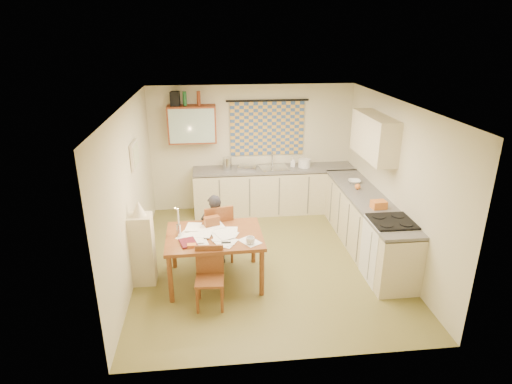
{
  "coord_description": "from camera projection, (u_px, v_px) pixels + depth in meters",
  "views": [
    {
      "loc": [
        -0.81,
        -6.0,
        3.49
      ],
      "look_at": [
        -0.14,
        0.2,
        1.1
      ],
      "focal_mm": 30.0,
      "sensor_mm": 36.0,
      "label": 1
    }
  ],
  "objects": [
    {
      "name": "curtain_rod",
      "position": [
        268.0,
        101.0,
        8.18
      ],
      "size": [
        1.6,
        0.04,
        0.04
      ],
      "primitive_type": "cylinder",
      "rotation": [
        0.0,
        1.57,
        0.0
      ],
      "color": "black",
      "rests_on": "wall_back"
    },
    {
      "name": "bottle_brown",
      "position": [
        199.0,
        98.0,
        7.91
      ],
      "size": [
        0.09,
        0.09,
        0.26
      ],
      "primitive_type": "cylinder",
      "rotation": [
        0.0,
        0.0,
        -0.27
      ],
      "color": "maroon",
      "rests_on": "wall_cabinet"
    },
    {
      "name": "upper_cabinet_right",
      "position": [
        374.0,
        137.0,
        6.93
      ],
      "size": [
        0.34,
        1.3,
        0.7
      ],
      "primitive_type": "cube",
      "color": "#C7B990",
      "rests_on": "wall_right"
    },
    {
      "name": "papers",
      "position": [
        212.0,
        235.0,
        6.03
      ],
      "size": [
        1.2,
        0.91,
        0.03
      ],
      "rotation": [
        0.0,
        0.0,
        0.02
      ],
      "color": "white",
      "rests_on": "dining_table"
    },
    {
      "name": "dish_rack",
      "position": [
        247.0,
        167.0,
        8.36
      ],
      "size": [
        0.41,
        0.38,
        0.06
      ],
      "primitive_type": "cube",
      "rotation": [
        0.0,
        0.0,
        -0.24
      ],
      "color": "silver",
      "rests_on": "counter_back"
    },
    {
      "name": "kettle",
      "position": [
        227.0,
        164.0,
        8.28
      ],
      "size": [
        0.22,
        0.22,
        0.24
      ],
      "primitive_type": "cylinder",
      "rotation": [
        0.0,
        0.0,
        -0.26
      ],
      "color": "silver",
      "rests_on": "counter_back"
    },
    {
      "name": "wall_right",
      "position": [
        394.0,
        182.0,
        6.65
      ],
      "size": [
        0.02,
        4.5,
        2.5
      ],
      "primitive_type": "cube",
      "color": "beige",
      "rests_on": "floor"
    },
    {
      "name": "sink",
      "position": [
        274.0,
        170.0,
        8.43
      ],
      "size": [
        0.6,
        0.52,
        0.1
      ],
      "primitive_type": "cube",
      "rotation": [
        0.0,
        0.0,
        0.13
      ],
      "color": "silver",
      "rests_on": "counter_back"
    },
    {
      "name": "magazine",
      "position": [
        180.0,
        244.0,
        5.78
      ],
      "size": [
        0.36,
        0.39,
        0.03
      ],
      "primitive_type": "imported",
      "rotation": [
        0.0,
        0.0,
        0.27
      ],
      "color": "maroon",
      "rests_on": "dining_table"
    },
    {
      "name": "framed_print",
      "position": [
        134.0,
        155.0,
        6.46
      ],
      "size": [
        0.04,
        0.5,
        0.4
      ],
      "primitive_type": "cube",
      "color": "beige",
      "rests_on": "wall_left"
    },
    {
      "name": "eyeglasses",
      "position": [
        226.0,
        243.0,
        5.82
      ],
      "size": [
        0.13,
        0.05,
        0.02
      ],
      "primitive_type": "cube",
      "rotation": [
        0.0,
        0.0,
        -0.01
      ],
      "color": "black",
      "rests_on": "dining_table"
    },
    {
      "name": "chair_far",
      "position": [
        217.0,
        242.0,
        6.8
      ],
      "size": [
        0.53,
        0.53,
        0.98
      ],
      "rotation": [
        0.0,
        0.0,
        3.35
      ],
      "color": "brown",
      "rests_on": "floor"
    },
    {
      "name": "speaker",
      "position": [
        175.0,
        99.0,
        7.87
      ],
      "size": [
        0.18,
        0.21,
        0.26
      ],
      "primitive_type": "cube",
      "rotation": [
        0.0,
        0.0,
        -0.09
      ],
      "color": "black",
      "rests_on": "wall_cabinet"
    },
    {
      "name": "candle_flame",
      "position": [
        175.0,
        208.0,
        5.92
      ],
      "size": [
        0.02,
        0.02,
        0.02
      ],
      "primitive_type": "sphere",
      "color": "#FFCC66",
      "rests_on": "dining_table"
    },
    {
      "name": "dining_table",
      "position": [
        215.0,
        258.0,
        6.2
      ],
      "size": [
        1.38,
        1.06,
        0.75
      ],
      "rotation": [
        0.0,
        0.0,
        0.02
      ],
      "color": "brown",
      "rests_on": "floor"
    },
    {
      "name": "orange_bag",
      "position": [
        379.0,
        205.0,
        6.51
      ],
      "size": [
        0.23,
        0.18,
        0.12
      ],
      "primitive_type": "cube",
      "rotation": [
        0.0,
        0.0,
        0.1
      ],
      "color": "orange",
      "rests_on": "counter_right"
    },
    {
      "name": "candle",
      "position": [
        178.0,
        216.0,
        5.97
      ],
      "size": [
        0.03,
        0.03,
        0.22
      ],
      "primitive_type": "cylinder",
      "rotation": [
        0.0,
        0.0,
        -0.29
      ],
      "color": "white",
      "rests_on": "dining_table"
    },
    {
      "name": "wall_cabinet",
      "position": [
        192.0,
        124.0,
        8.07
      ],
      "size": [
        0.9,
        0.34,
        0.7
      ],
      "primitive_type": "cube",
      "color": "maroon",
      "rests_on": "wall_back"
    },
    {
      "name": "shelf_stand",
      "position": [
        143.0,
        249.0,
        6.12
      ],
      "size": [
        0.32,
        0.3,
        1.06
      ],
      "primitive_type": "cube",
      "color": "#C7B990",
      "rests_on": "floor"
    },
    {
      "name": "mug",
      "position": [
        250.0,
        241.0,
        5.8
      ],
      "size": [
        0.13,
        0.13,
        0.1
      ],
      "primitive_type": "imported",
      "rotation": [
        0.0,
        0.0,
        0.05
      ],
      "color": "white",
      "rests_on": "dining_table"
    },
    {
      "name": "bottle_green",
      "position": [
        185.0,
        99.0,
        7.89
      ],
      "size": [
        0.08,
        0.08,
        0.26
      ],
      "primitive_type": "cylinder",
      "rotation": [
        0.0,
        0.0,
        0.24
      ],
      "color": "#195926",
      "rests_on": "wall_cabinet"
    },
    {
      "name": "letter_rack",
      "position": [
        212.0,
        222.0,
        6.29
      ],
      "size": [
        0.24,
        0.16,
        0.16
      ],
      "primitive_type": "cube",
      "rotation": [
        0.0,
        0.0,
        0.32
      ],
      "color": "brown",
      "rests_on": "dining_table"
    },
    {
      "name": "ceiling",
      "position": [
        267.0,
        103.0,
        6.0
      ],
      "size": [
        4.0,
        4.5,
        0.02
      ],
      "primitive_type": "cube",
      "color": "white",
      "rests_on": "floor"
    },
    {
      "name": "person",
      "position": [
        215.0,
        229.0,
        6.64
      ],
      "size": [
        0.43,
        0.29,
        1.15
      ],
      "primitive_type": "imported",
      "rotation": [
        0.0,
        0.0,
        3.16
      ],
      "color": "black",
      "rests_on": "floor"
    },
    {
      "name": "candle_holder",
      "position": [
        179.0,
        230.0,
        6.0
      ],
      "size": [
        0.06,
        0.06,
        0.18
      ],
      "primitive_type": "cylinder",
      "rotation": [
        0.0,
        0.0,
        -0.05
      ],
      "color": "silver",
      "rests_on": "dining_table"
    },
    {
      "name": "print_canvas",
      "position": [
        136.0,
        155.0,
        6.47
      ],
      "size": [
        0.01,
        0.42,
        0.32
      ],
      "primitive_type": "cube",
      "color": "beige",
      "rests_on": "wall_left"
    },
    {
      "name": "fruit_orange",
      "position": [
        358.0,
        187.0,
        7.28
      ],
      "size": [
        0.1,
        0.1,
        0.1
      ],
      "primitive_type": "sphere",
      "color": "orange",
      "rests_on": "counter_right"
    },
    {
      "name": "wall_left",
      "position": [
        130.0,
        192.0,
        6.25
      ],
      "size": [
        0.02,
        4.5,
        2.5
      ],
      "primitive_type": "cube",
      "color": "beige",
      "rests_on": "floor"
    },
    {
      "name": "stove",
      "position": [
        388.0,
        250.0,
        6.21
      ],
      "size": [
        0.61,
        0.61,
        0.95
      ],
      "color": "white",
      "rests_on": "floor"
    },
    {
      "name": "wall_cabinet_glass",
      "position": [
        192.0,
        126.0,
        7.91
      ],
      "size": [
        0.84,
        0.02,
        0.64
      ],
      "primitive_type": "cube",
      "color": "#99B2A5",
      "rests_on": "wall_back"
    },
    {
      "name": "chair_near",
      "position": [
        210.0,
        289.0,
        5.68
      ],
      "size": [
        0.39,
        0.39,
        0.82
      ],
      "rotation": [
        0.0,
        0.0,
        -0.06
      ],
      "color": "brown",
      "rests_on": "floor"
    },
    {
      "name": "floor",
      "position": [
        266.0,
        260.0,
        6.9
      ],
      "size": [
        4.0,
        4.5,
        0.02
      ],
      "primitive_type": "cube",
      "color": "brown",
      "rests_on": "ground"
    },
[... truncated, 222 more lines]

